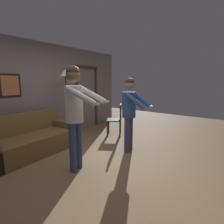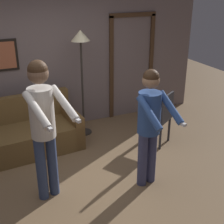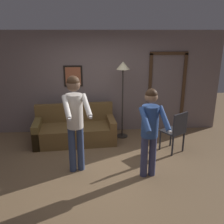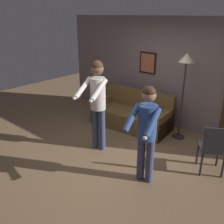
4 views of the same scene
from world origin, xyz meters
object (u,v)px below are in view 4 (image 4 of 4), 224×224
object	(u,v)px
person_standing_left	(97,97)
person_standing_right	(147,127)
couch	(132,116)
torchiere_lamp	(185,69)
dining_chair_distant	(214,147)

from	to	relation	value
person_standing_left	person_standing_right	distance (m)	1.36
couch	person_standing_left	xyz separation A→B (m)	(0.13, -1.36, 0.86)
couch	person_standing_right	world-z (taller)	person_standing_right
torchiere_lamp	person_standing_right	bearing A→B (deg)	-81.20
torchiere_lamp	person_standing_left	xyz separation A→B (m)	(-1.03, -1.57, -0.43)
person_standing_left	couch	bearing A→B (deg)	95.55
person_standing_right	dining_chair_distant	world-z (taller)	person_standing_right
person_standing_left	dining_chair_distant	bearing A→B (deg)	16.94
dining_chair_distant	couch	bearing A→B (deg)	162.16
couch	torchiere_lamp	world-z (taller)	torchiere_lamp
person_standing_left	dining_chair_distant	distance (m)	2.28
couch	dining_chair_distant	distance (m)	2.36
couch	dining_chair_distant	size ratio (longest dim) A/B	2.11
couch	torchiere_lamp	xyz separation A→B (m)	(1.17, 0.21, 1.29)
dining_chair_distant	torchiere_lamp	bearing A→B (deg)	138.91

